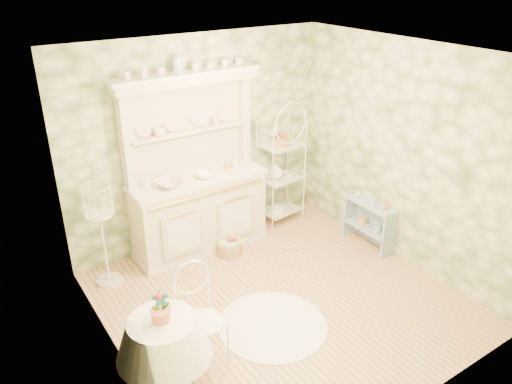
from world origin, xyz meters
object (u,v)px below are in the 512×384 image
cafe_chair (202,319)px  birdcage_stand (102,229)px  round_table (165,358)px  side_shelf (369,224)px  bakers_rack (281,164)px  kitchen_dresser (197,167)px  floor_basket (229,247)px

cafe_chair → birdcage_stand: birdcage_stand is taller
round_table → cafe_chair: cafe_chair is taller
side_shelf → birdcage_stand: size_ratio=0.50×
side_shelf → cafe_chair: bearing=-168.3°
bakers_rack → side_shelf: size_ratio=2.46×
kitchen_dresser → floor_basket: bearing=-58.6°
bakers_rack → round_table: bearing=-151.3°
floor_basket → bakers_rack: bearing=20.2°
birdcage_stand → cafe_chair: bearing=-79.2°
birdcage_stand → floor_basket: bearing=-9.7°
side_shelf → floor_basket: 1.87m
birdcage_stand → round_table: bearing=-92.7°
kitchen_dresser → bakers_rack: (1.33, 0.04, -0.28)m
side_shelf → birdcage_stand: birdcage_stand is taller
round_table → birdcage_stand: size_ratio=0.42×
kitchen_dresser → bakers_rack: kitchen_dresser is taller
cafe_chair → floor_basket: cafe_chair is taller
floor_basket → birdcage_stand: bearing=170.3°
bakers_rack → side_shelf: bearing=-73.4°
kitchen_dresser → side_shelf: bearing=-32.5°
round_table → birdcage_stand: (0.09, 1.82, 0.41)m
bakers_rack → birdcage_stand: 2.62m
side_shelf → cafe_chair: 2.91m
round_table → bakers_rack: bearing=36.1°
kitchen_dresser → birdcage_stand: 1.36m
round_table → cafe_chair: 0.46m
bakers_rack → kitchen_dresser: bearing=174.3°
side_shelf → round_table: bearing=-168.5°
kitchen_dresser → side_shelf: size_ratio=3.24×
bakers_rack → floor_basket: size_ratio=5.63×
kitchen_dresser → round_table: 2.51m
kitchen_dresser → cafe_chair: (-0.95, -1.85, -0.66)m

